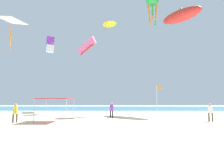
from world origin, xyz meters
TOP-DOWN VIEW (x-y plane):
  - ground at (0.00, 0.00)m, footprint 110.00×110.00m
  - ocean_strip at (0.00, 30.63)m, footprint 110.00×25.82m
  - canopy_tent at (-6.44, -0.56)m, footprint 2.97×3.10m
  - person_near_tent at (-9.74, -1.72)m, footprint 0.43×0.40m
  - person_leftmost at (-1.07, 3.58)m, footprint 0.41×0.41m
  - person_central at (8.47, -0.45)m, footprint 0.44×0.41m
  - banner_flag at (4.04, 2.36)m, footprint 0.61×0.06m
  - kite_octopus_green at (5.87, 13.14)m, footprint 2.46×2.46m
  - kite_diamond_white at (-13.23, 3.08)m, footprint 3.36×3.38m
  - kite_parafoil_pink at (-6.32, 19.03)m, footprint 4.30×3.44m
  - kite_delta_yellow at (-1.66, 16.54)m, footprint 3.69×3.69m
  - kite_box_purple at (-13.26, 17.66)m, footprint 1.89×1.85m
  - kite_inflatable_red at (10.60, 12.60)m, footprint 6.42×7.14m

SIDE VIEW (x-z plane):
  - ground at x=0.00m, z-range -0.10..0.00m
  - ocean_strip at x=0.00m, z-range 0.00..0.03m
  - person_near_tent at x=-9.74m, z-range 0.15..1.85m
  - person_central at x=8.47m, z-range 0.15..1.86m
  - person_leftmost at x=-1.07m, z-range 0.15..1.88m
  - canopy_tent at x=-6.44m, z-range 0.99..3.18m
  - banner_flag at x=4.04m, z-range 0.37..4.03m
  - kite_diamond_white at x=-13.23m, z-range 9.49..13.42m
  - kite_parafoil_pink at x=-6.32m, z-range 11.09..14.25m
  - kite_box_purple at x=-13.26m, z-range 11.19..14.18m
  - kite_inflatable_red at x=10.60m, z-range 14.88..17.64m
  - kite_delta_yellow at x=-1.66m, z-range 15.38..17.66m
  - kite_octopus_green at x=5.87m, z-range 16.30..21.43m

